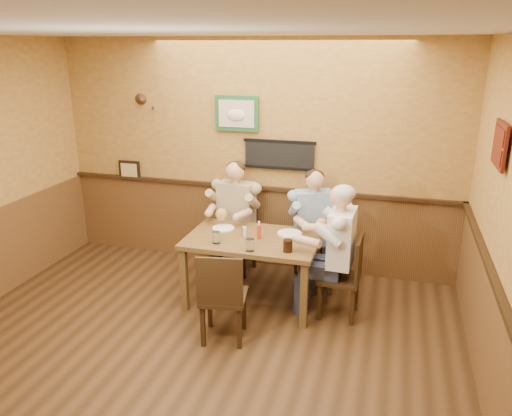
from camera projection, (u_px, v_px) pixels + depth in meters
The scene contains 17 objects.
room at pixel (186, 184), 3.84m from camera, with size 5.02×5.03×2.81m.
dining_table at pixel (253, 245), 5.34m from camera, with size 1.40×0.90×0.75m.
chair_back_left at pixel (237, 238), 6.14m from camera, with size 0.41×0.41×0.88m, color #32210F, non-canonical shape.
chair_back_right at pixel (312, 246), 5.92m from camera, with size 0.39×0.39×0.85m, color #32210F, non-canonical shape.
chair_right_end at pixel (340, 276), 5.12m from camera, with size 0.41×0.41×0.89m, color #32210F, non-canonical shape.
chair_near_side at pixel (224, 294), 4.71m from camera, with size 0.42×0.42×0.92m, color #32210F, non-canonical shape.
diner_tan_shirt at pixel (237, 223), 6.08m from camera, with size 0.58×0.58×1.26m, color tan, non-canonical shape.
diner_blue_polo at pixel (313, 232), 5.86m from camera, with size 0.56×0.56×1.22m, color #8AABCF, non-canonical shape.
diner_white_elder at pixel (341, 259), 5.06m from camera, with size 0.59×0.59×1.27m, color silver, non-canonical shape.
water_glass_left at pixel (216, 237), 5.14m from camera, with size 0.08×0.08×0.13m, color white.
water_glass_mid at pixel (250, 245), 4.95m from camera, with size 0.08×0.08×0.13m, color silver.
cola_tumbler at pixel (288, 246), 4.93m from camera, with size 0.09×0.09×0.12m, color black.
hot_sauce_bottle at pixel (259, 231), 5.25m from camera, with size 0.04×0.04×0.17m, color red.
salt_shaker at pixel (244, 231), 5.34m from camera, with size 0.04×0.04×0.10m, color silver.
pepper_shaker at pixel (244, 231), 5.36m from camera, with size 0.03×0.03×0.09m, color black.
plate_far_left at pixel (223, 228), 5.56m from camera, with size 0.24×0.24×0.02m, color white.
plate_far_right at pixel (289, 233), 5.40m from camera, with size 0.27×0.27×0.02m, color silver.
Camera 1 is at (1.67, -3.25, 2.71)m, focal length 35.00 mm.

